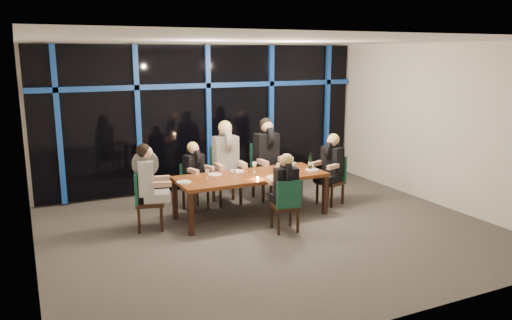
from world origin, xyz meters
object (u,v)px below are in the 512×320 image
(chair_end_left, at_px, (144,197))
(chair_end_right, at_px, (333,177))
(dining_table, at_px, (251,179))
(diner_far_right, at_px, (267,147))
(chair_far_mid, at_px, (225,172))
(diner_near_mid, at_px, (285,180))
(chair_far_right, at_px, (265,168))
(diner_far_mid, at_px, (226,151))
(chair_far_left, at_px, (193,184))
(wine_bottle, at_px, (310,163))
(diner_far_left, at_px, (195,166))
(diner_end_right, at_px, (331,159))
(diner_end_left, at_px, (148,174))
(water_pitcher, at_px, (293,168))
(chair_near_mid, at_px, (287,203))

(chair_end_left, distance_m, chair_end_right, 3.57)
(dining_table, relative_size, diner_far_right, 2.46)
(chair_far_mid, bearing_deg, diner_near_mid, -79.32)
(chair_far_right, height_order, diner_far_mid, diner_far_mid)
(chair_far_mid, relative_size, chair_end_left, 1.12)
(chair_far_left, distance_m, diner_near_mid, 2.02)
(chair_end_right, xyz_separation_m, wine_bottle, (-0.60, -0.13, 0.36))
(dining_table, xyz_separation_m, chair_far_left, (-0.77, 0.86, -0.20))
(chair_end_left, bearing_deg, diner_far_right, -61.96)
(chair_end_left, distance_m, wine_bottle, 3.00)
(chair_far_right, distance_m, chair_end_right, 1.35)
(chair_far_left, xyz_separation_m, diner_far_right, (1.52, 0.00, 0.56))
(chair_far_right, relative_size, diner_far_left, 1.30)
(diner_far_left, distance_m, diner_far_right, 1.51)
(diner_end_right, bearing_deg, diner_far_right, -151.34)
(diner_far_right, bearing_deg, wine_bottle, -69.76)
(chair_far_left, height_order, diner_end_left, diner_end_left)
(chair_end_right, relative_size, diner_far_right, 0.87)
(chair_far_left, distance_m, water_pitcher, 1.88)
(chair_far_mid, distance_m, chair_end_right, 2.05)
(diner_near_mid, bearing_deg, diner_far_mid, -72.83)
(diner_far_mid, relative_size, diner_end_left, 1.12)
(chair_far_left, relative_size, chair_far_right, 0.79)
(chair_end_right, bearing_deg, wine_bottle, -96.57)
(diner_end_left, height_order, water_pitcher, diner_end_left)
(chair_end_right, bearing_deg, diner_far_mid, -133.39)
(diner_far_right, relative_size, diner_end_right, 1.18)
(diner_near_mid, height_order, water_pitcher, diner_near_mid)
(chair_far_mid, relative_size, diner_near_mid, 1.27)
(chair_far_right, height_order, diner_far_left, diner_far_left)
(dining_table, bearing_deg, chair_near_mid, -79.43)
(diner_near_mid, bearing_deg, chair_end_left, -18.80)
(chair_end_left, distance_m, water_pitcher, 2.57)
(dining_table, distance_m, diner_far_mid, 0.95)
(diner_end_right, relative_size, wine_bottle, 2.93)
(wine_bottle, bearing_deg, chair_near_mid, -137.73)
(chair_far_right, bearing_deg, dining_table, -130.43)
(chair_far_left, xyz_separation_m, diner_end_left, (-0.98, -0.74, 0.44))
(diner_far_mid, relative_size, diner_near_mid, 1.24)
(diner_end_right, bearing_deg, chair_far_mid, -137.36)
(diner_end_right, bearing_deg, diner_far_left, -126.59)
(diner_end_left, bearing_deg, chair_end_left, 90.00)
(diner_far_right, height_order, wine_bottle, diner_far_right)
(diner_far_left, bearing_deg, diner_end_left, -165.17)
(chair_far_left, relative_size, water_pitcher, 4.24)
(diner_far_mid, bearing_deg, diner_far_left, -170.02)
(wine_bottle, distance_m, water_pitcher, 0.49)
(diner_end_left, bearing_deg, dining_table, -81.44)
(diner_near_mid, bearing_deg, dining_table, -70.05)
(chair_far_left, relative_size, diner_end_right, 0.96)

